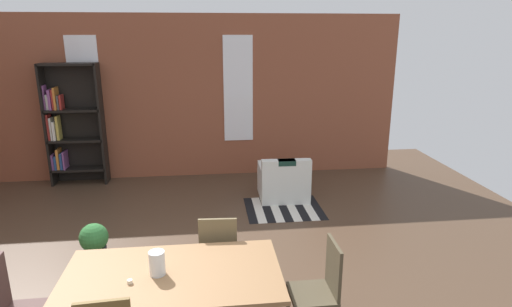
% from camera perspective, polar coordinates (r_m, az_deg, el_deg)
% --- Properties ---
extents(back_wall_brick, '(8.92, 0.12, 3.04)m').
position_cam_1_polar(back_wall_brick, '(8.20, -12.21, 7.29)').
color(back_wall_brick, brown).
rests_on(back_wall_brick, ground).
extents(window_pane_0, '(0.55, 0.02, 1.98)m').
position_cam_1_polar(window_pane_0, '(8.36, -21.89, 7.72)').
color(window_pane_0, white).
extents(window_pane_1, '(0.55, 0.02, 1.98)m').
position_cam_1_polar(window_pane_1, '(8.10, -2.41, 8.61)').
color(window_pane_1, white).
extents(dining_table, '(1.84, 1.00, 0.75)m').
position_cam_1_polar(dining_table, '(3.83, -11.11, -16.52)').
color(dining_table, olive).
rests_on(dining_table, ground).
extents(vase_on_table, '(0.13, 0.13, 0.21)m').
position_cam_1_polar(vase_on_table, '(3.75, -13.13, -14.13)').
color(vase_on_table, silver).
rests_on(vase_on_table, dining_table).
extents(tealight_candle_0, '(0.04, 0.04, 0.03)m').
position_cam_1_polar(tealight_candle_0, '(3.73, -16.58, -16.16)').
color(tealight_candle_0, silver).
rests_on(tealight_candle_0, dining_table).
extents(dining_chair_far_right, '(0.42, 0.42, 0.95)m').
position_cam_1_polar(dining_chair_far_right, '(4.52, -5.03, -13.17)').
color(dining_chair_far_right, brown).
rests_on(dining_chair_far_right, ground).
extents(dining_chair_head_right, '(0.40, 0.40, 0.95)m').
position_cam_1_polar(dining_chair_head_right, '(4.02, 8.65, -17.39)').
color(dining_chair_head_right, '#49402D').
rests_on(dining_chair_head_right, ground).
extents(bookshelf_tall, '(0.99, 0.32, 2.20)m').
position_cam_1_polar(bookshelf_tall, '(8.36, -23.66, 3.54)').
color(bookshelf_tall, black).
rests_on(bookshelf_tall, ground).
extents(armchair_white, '(0.82, 0.82, 0.75)m').
position_cam_1_polar(armchair_white, '(7.19, 3.70, -3.84)').
color(armchair_white, silver).
rests_on(armchair_white, ground).
extents(potted_plant_by_shelf, '(0.28, 0.28, 0.41)m').
position_cam_1_polar(potted_plant_by_shelf, '(4.90, -18.44, -15.51)').
color(potted_plant_by_shelf, '#9E6042').
rests_on(potted_plant_by_shelf, ground).
extents(potted_plant_corner, '(0.34, 0.34, 0.50)m').
position_cam_1_polar(potted_plant_corner, '(5.61, -20.89, -11.02)').
color(potted_plant_corner, '#333338').
rests_on(potted_plant_corner, ground).
extents(striped_rug, '(1.20, 1.01, 0.01)m').
position_cam_1_polar(striped_rug, '(6.84, 3.74, -7.36)').
color(striped_rug, black).
rests_on(striped_rug, ground).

